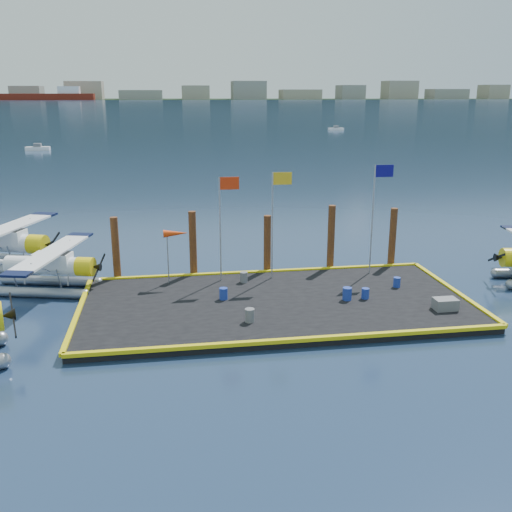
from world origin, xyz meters
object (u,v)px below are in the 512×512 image
(seaplane_b, at_px, (47,268))
(piling_1, at_px, (193,246))
(seaplane_c, at_px, (2,245))
(drum_0, at_px, (223,294))
(piling_3, at_px, (331,240))
(piling_0, at_px, (116,251))
(drum_1, at_px, (347,294))
(flagpole_yellow, at_px, (276,209))
(flagpole_red, at_px, (224,213))
(piling_2, at_px, (267,246))
(flagpole_blue, at_px, (377,203))
(drum_3, at_px, (250,315))
(drum_4, at_px, (397,282))
(drum_5, at_px, (244,277))
(drum_2, at_px, (365,293))
(crate, at_px, (445,304))
(piling_4, at_px, (392,240))
(windsock, at_px, (175,235))

(seaplane_b, xyz_separation_m, piling_1, (8.24, 0.88, 0.72))
(seaplane_c, xyz_separation_m, drum_0, (13.26, -8.84, -0.86))
(piling_3, bearing_deg, piling_0, 180.00)
(drum_1, distance_m, flagpole_yellow, 6.45)
(flagpole_yellow, xyz_separation_m, piling_3, (3.80, 1.60, -2.36))
(piling_0, relative_size, piling_3, 0.93)
(flagpole_red, xyz_separation_m, flagpole_yellow, (3.00, 0.00, 0.12))
(flagpole_yellow, height_order, piling_2, flagpole_yellow)
(drum_1, height_order, flagpole_blue, flagpole_blue)
(drum_3, bearing_deg, drum_4, 22.70)
(drum_3, bearing_deg, seaplane_b, 145.76)
(drum_5, height_order, flagpole_red, flagpole_red)
(seaplane_c, bearing_deg, drum_3, 69.07)
(drum_2, distance_m, flagpole_blue, 6.13)
(seaplane_b, relative_size, crate, 7.76)
(flagpole_blue, xyz_separation_m, piling_0, (-15.20, 1.60, -2.69))
(drum_4, distance_m, flagpole_red, 10.48)
(drum_0, height_order, piling_4, piling_4)
(piling_0, relative_size, piling_2, 1.05)
(windsock, bearing_deg, piling_0, 155.27)
(drum_1, relative_size, flagpole_red, 0.11)
(drum_0, relative_size, drum_1, 0.92)
(drum_5, bearing_deg, piling_2, 50.98)
(drum_1, xyz_separation_m, drum_5, (-4.98, 3.71, -0.03))
(drum_5, height_order, flagpole_blue, flagpole_blue)
(piling_0, bearing_deg, piling_2, 0.00)
(flagpole_yellow, distance_m, piling_1, 5.52)
(seaplane_c, relative_size, piling_1, 2.38)
(piling_4, bearing_deg, drum_0, -156.93)
(drum_0, relative_size, drum_3, 0.95)
(piling_0, bearing_deg, drum_3, -49.92)
(seaplane_c, xyz_separation_m, flagpole_yellow, (16.64, -5.68, 2.95))
(seaplane_c, distance_m, piling_3, 20.85)
(drum_2, bearing_deg, piling_3, 92.48)
(piling_4, bearing_deg, flagpole_yellow, -168.40)
(drum_0, distance_m, drum_1, 6.51)
(windsock, height_order, piling_4, piling_4)
(crate, distance_m, piling_2, 11.13)
(flagpole_blue, bearing_deg, crate, -76.79)
(piling_3, bearing_deg, piling_2, 180.00)
(crate, xyz_separation_m, flagpole_yellow, (-7.49, 6.36, 3.83))
(drum_2, relative_size, piling_4, 0.14)
(piling_0, xyz_separation_m, piling_1, (4.50, 0.00, 0.10))
(drum_2, distance_m, flagpole_red, 9.01)
(drum_3, relative_size, piling_0, 0.16)
(drum_0, height_order, crate, drum_0)
(seaplane_c, height_order, drum_2, seaplane_c)
(seaplane_b, distance_m, drum_5, 11.09)
(piling_2, bearing_deg, drum_0, -123.73)
(piling_0, bearing_deg, flagpole_red, -14.46)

